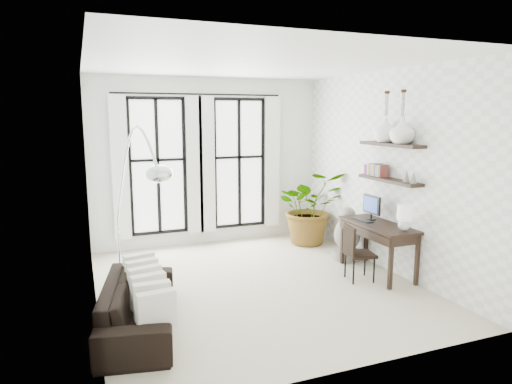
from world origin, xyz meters
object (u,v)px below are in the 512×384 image
sofa (139,305)px  buddha (347,237)px  plant (310,207)px  desk_chair (355,249)px  arc_lamp (135,168)px  desk (380,228)px

sofa → buddha: bearing=-58.3°
plant → buddha: bearing=-82.7°
desk_chair → arc_lamp: 3.44m
plant → desk: 2.02m
sofa → arc_lamp: 1.69m
buddha → desk_chair: bearing=-116.4°
plant → desk: size_ratio=1.04×
desk_chair → buddha: buddha is taller
desk → desk_chair: 0.56m
sofa → desk_chair: desk_chair is taller
desk → arc_lamp: 3.80m
plant → desk: (0.15, -2.02, 0.03)m
sofa → desk_chair: bearing=-71.2°
desk_chair → arc_lamp: bearing=-174.3°
sofa → desk: 3.81m
desk_chair → buddha: bearing=73.8°
arc_lamp → sofa: bearing=-98.4°
desk_chair → sofa: bearing=-162.1°
sofa → plant: 4.42m
sofa → arc_lamp: bearing=2.7°
desk → buddha: desk is taller
arc_lamp → desk: bearing=-2.9°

